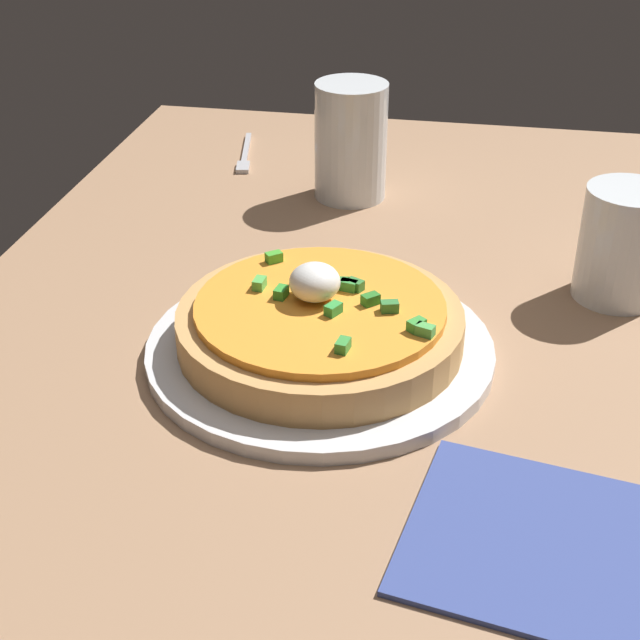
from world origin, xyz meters
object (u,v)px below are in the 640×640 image
at_px(plate, 320,349).
at_px(cup_near, 622,249).
at_px(fork, 245,156).
at_px(napkin, 529,540).
at_px(cup_far, 351,148).
at_px(pizza, 320,323).

height_order(plate, cup_near, cup_near).
relative_size(cup_near, fork, 0.80).
relative_size(fork, napkin, 0.86).
height_order(fork, napkin, same).
bearing_deg(plate, cup_far, -175.28).
height_order(pizza, cup_near, cup_near).
bearing_deg(cup_near, napkin, -13.20).
bearing_deg(cup_far, plate, 4.72).
xyz_separation_m(plate, cup_far, (-0.31, -0.03, 0.05)).
bearing_deg(napkin, plate, -138.17).
xyz_separation_m(pizza, cup_far, (-0.31, -0.03, 0.02)).
xyz_separation_m(plate, cup_near, (-0.14, 0.23, 0.04)).
distance_m(plate, cup_near, 0.27).
height_order(plate, cup_far, cup_far).
distance_m(fork, napkin, 0.65).
bearing_deg(fork, pizza, 11.46).
relative_size(plate, fork, 2.19).
xyz_separation_m(cup_near, napkin, (0.31, -0.07, -0.04)).
height_order(cup_far, napkin, cup_far).
relative_size(cup_near, napkin, 0.69).
height_order(cup_near, cup_far, cup_far).
xyz_separation_m(pizza, cup_near, (-0.14, 0.23, 0.02)).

